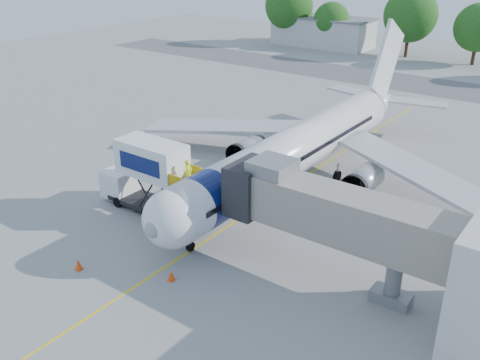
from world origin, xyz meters
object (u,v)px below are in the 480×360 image
Objects in this scene: catering_hiloader at (147,176)px; ground_tug at (98,343)px; aircraft at (300,148)px; jet_bridge at (323,211)px.

catering_hiloader is 15.35m from ground_tug.
aircraft is at bearing 113.58° from ground_tug.
aircraft is 13.77m from jet_bridge.
jet_bridge is at bearing 0.01° from catering_hiloader.
aircraft is at bearing 60.63° from catering_hiloader.
ground_tug is at bearing -113.28° from jet_bridge.
catering_hiloader is at bearing -119.37° from aircraft.
jet_bridge reaches higher than catering_hiloader.
catering_hiloader is (-14.25, -0.00, -1.58)m from jet_bridge.
ground_tug is (8.97, -12.28, -2.07)m from catering_hiloader.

